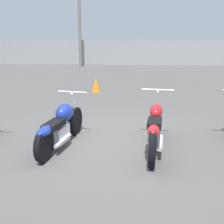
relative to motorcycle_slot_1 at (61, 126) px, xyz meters
name	(u,v)px	position (x,y,z in m)	size (l,w,h in m)	color
ground_plane	(112,144)	(0.96, 0.20, -0.42)	(60.00, 60.00, 0.00)	#514F4C
fence_back	(123,52)	(0.96, 13.27, 0.30)	(40.00, 0.04, 1.44)	gray
motorcycle_slot_1	(61,126)	(0.00, 0.00, 0.00)	(0.72, 2.02, 0.95)	black
motorcycle_slot_2	(155,129)	(1.76, -0.12, 0.01)	(0.63, 2.10, 1.04)	black
traffic_cone_near	(96,85)	(0.15, 5.21, -0.17)	(0.31, 0.31, 0.49)	orange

